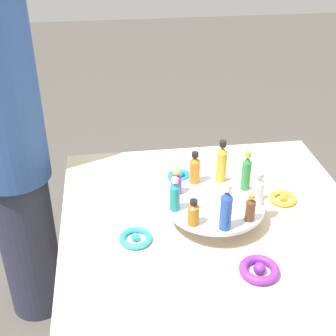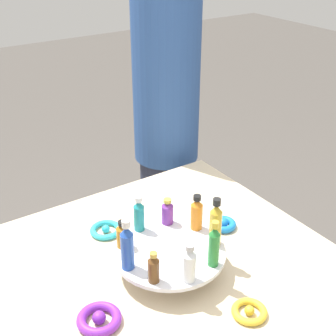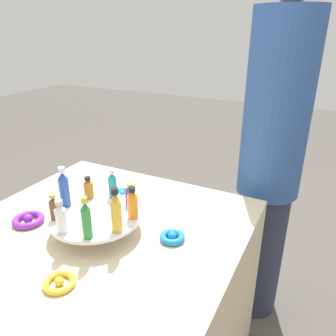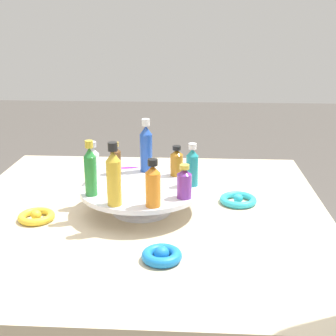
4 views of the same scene
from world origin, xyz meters
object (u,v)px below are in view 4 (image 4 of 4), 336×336
object	(u,v)px
bottle_brown	(116,159)
bottle_teal	(192,166)
bottle_gold	(114,177)
ribbon_bow_teal	(238,200)
display_stand	(141,194)
bottle_amber	(177,162)
ribbon_bow_gold	(36,216)
ribbon_bow_purple	(128,174)
bottle_clear	(93,164)
bottle_purple	(184,183)
bottle_blue	(147,147)
ribbon_bow_blue	(162,255)
bottle_orange	(153,185)
bottle_green	(90,170)

from	to	relation	value
bottle_brown	bottle_teal	bearing A→B (deg)	-111.39
bottle_brown	bottle_gold	bearing A→B (deg)	-171.39
bottle_gold	ribbon_bow_teal	size ratio (longest dim) A/B	1.49
display_stand	bottle_amber	xyz separation A→B (m)	(0.10, -0.09, 0.06)
bottle_teal	ribbon_bow_gold	bearing A→B (deg)	103.22
ribbon_bow_purple	ribbon_bow_gold	bearing A→B (deg)	150.49
bottle_brown	ribbon_bow_gold	bearing A→B (deg)	134.90
bottle_clear	bottle_purple	xyz separation A→B (m)	(-0.10, -0.25, -0.01)
bottle_blue	ribbon_bow_gold	world-z (taller)	bottle_blue
ribbon_bow_blue	ribbon_bow_teal	xyz separation A→B (m)	(0.33, -0.19, -0.00)
bottle_brown	bottle_gold	size ratio (longest dim) A/B	0.60
display_stand	bottle_blue	xyz separation A→B (m)	(0.13, -0.00, 0.09)
display_stand	bottle_orange	size ratio (longest dim) A/B	2.79
bottle_brown	bottle_orange	bearing A→B (deg)	-151.39
display_stand	bottle_clear	distance (m)	0.15
display_stand	bottle_clear	bearing A→B (deg)	78.61
bottle_amber	bottle_purple	distance (m)	0.17
bottle_clear	ribbon_bow_purple	world-z (taller)	bottle_clear
ribbon_bow_purple	bottle_green	bearing A→B (deg)	172.09
ribbon_bow_purple	bottle_blue	bearing A→B (deg)	-149.29
bottle_purple	ribbon_bow_blue	world-z (taller)	bottle_purple
bottle_orange	bottle_brown	bearing A→B (deg)	28.61
bottle_teal	bottle_orange	bearing A→B (deg)	148.61
ribbon_bow_gold	ribbon_bow_teal	bearing A→B (deg)	-74.51
bottle_green	bottle_gold	bearing A→B (deg)	-131.39
display_stand	bottle_green	world-z (taller)	bottle_green
ribbon_bow_purple	ribbon_bow_gold	xyz separation A→B (m)	(-0.33, 0.19, -0.00)
bottle_blue	bottle_brown	xyz separation A→B (m)	(-0.03, 0.09, -0.03)
display_stand	ribbon_bow_purple	xyz separation A→B (m)	(0.26, 0.07, -0.04)
display_stand	ribbon_bow_gold	size ratio (longest dim) A/B	3.46
bottle_teal	ribbon_bow_gold	size ratio (longest dim) A/B	1.23
bottle_gold	ribbon_bow_teal	bearing A→B (deg)	-57.56
bottle_blue	ribbon_bow_purple	size ratio (longest dim) A/B	1.34
bottle_brown	bottle_green	xyz separation A→B (m)	(-0.17, 0.03, 0.02)
bottle_amber	ribbon_bow_teal	xyz separation A→B (m)	(-0.03, -0.17, -0.10)
ribbon_bow_teal	bottle_purple	bearing A→B (deg)	134.06
bottle_gold	bottle_purple	world-z (taller)	bottle_gold
bottle_teal	ribbon_bow_purple	bearing A→B (deg)	40.34
bottle_clear	ribbon_bow_teal	size ratio (longest dim) A/B	1.11
bottle_purple	ribbon_bow_blue	size ratio (longest dim) A/B	0.98
bottle_teal	bottle_brown	bearing A→B (deg)	68.61
bottle_green	bottle_purple	xyz separation A→B (m)	(-0.01, -0.23, -0.03)
bottle_teal	bottle_gold	world-z (taller)	bottle_gold
display_stand	bottle_brown	size ratio (longest dim) A/B	3.50
bottle_green	bottle_purple	distance (m)	0.23
ribbon_bow_blue	ribbon_bow_purple	bearing A→B (deg)	15.49
ribbon_bow_blue	ribbon_bow_gold	size ratio (longest dim) A/B	0.94
bottle_amber	ribbon_bow_teal	size ratio (longest dim) A/B	0.83
ribbon_bow_purple	bottle_brown	bearing A→B (deg)	175.91
bottle_orange	ribbon_bow_purple	size ratio (longest dim) A/B	1.01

